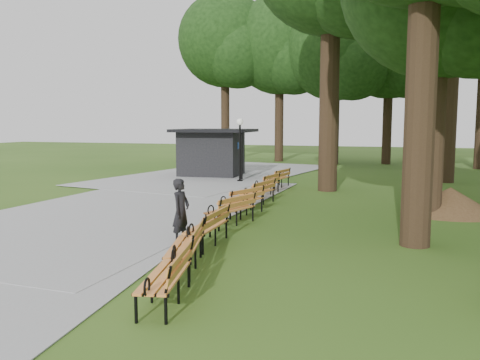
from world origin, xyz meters
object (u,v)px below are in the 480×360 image
(bench_1, at_px, (184,247))
(bench_4, at_px, (241,201))
(bench_7, at_px, (277,179))
(dirt_mound, at_px, (450,201))
(bench_2, at_px, (207,227))
(lamp_post, at_px, (240,136))
(bench_5, at_px, (258,192))
(kiosk, at_px, (211,152))
(bench_6, at_px, (266,184))
(person, at_px, (181,211))
(bench_0, at_px, (165,277))
(bench_3, at_px, (230,210))

(bench_1, distance_m, bench_4, 5.93)
(bench_4, xyz_separation_m, bench_7, (-0.39, 6.41, 0.00))
(dirt_mound, height_order, bench_2, bench_2)
(bench_2, distance_m, bench_7, 10.44)
(lamp_post, relative_size, bench_5, 1.63)
(kiosk, xyz_separation_m, bench_4, (5.05, -10.46, -0.84))
(bench_4, bearing_deg, lamp_post, -142.06)
(bench_4, height_order, bench_6, same)
(bench_2, bearing_deg, bench_4, -174.97)
(person, bearing_deg, bench_7, 5.51)
(bench_4, distance_m, bench_6, 4.28)
(bench_6, bearing_deg, person, 7.71)
(bench_0, relative_size, bench_6, 1.00)
(bench_1, bearing_deg, bench_2, 173.30)
(bench_5, bearing_deg, dirt_mound, 100.74)
(bench_7, bearing_deg, bench_3, 12.83)
(dirt_mound, distance_m, bench_7, 7.97)
(bench_5, bearing_deg, person, 8.91)
(bench_2, distance_m, bench_6, 8.30)
(lamp_post, relative_size, bench_1, 1.63)
(kiosk, bearing_deg, lamp_post, -47.98)
(kiosk, bearing_deg, bench_1, -74.78)
(bench_5, relative_size, bench_6, 1.00)
(person, height_order, bench_1, person)
(bench_1, relative_size, bench_7, 1.00)
(bench_3, bearing_deg, bench_4, -155.69)
(bench_4, bearing_deg, kiosk, -134.46)
(lamp_post, distance_m, bench_0, 16.51)
(person, xyz_separation_m, bench_2, (0.65, 0.01, -0.34))
(bench_5, bearing_deg, bench_2, 15.05)
(bench_2, xyz_separation_m, bench_4, (-0.42, 4.00, 0.00))
(dirt_mound, bearing_deg, bench_1, -125.06)
(bench_0, bearing_deg, bench_5, 174.96)
(bench_4, bearing_deg, bench_3, 26.83)
(bench_3, distance_m, bench_4, 1.64)
(person, relative_size, dirt_mound, 0.63)
(person, bearing_deg, bench_5, 2.80)
(kiosk, bearing_deg, dirt_mound, -40.72)
(lamp_post, height_order, bench_6, lamp_post)
(person, xyz_separation_m, bench_0, (1.43, -3.73, -0.34))
(bench_4, bearing_deg, bench_0, 28.60)
(person, bearing_deg, bench_3, -5.57)
(dirt_mound, bearing_deg, bench_7, 146.89)
(kiosk, relative_size, bench_3, 2.14)
(bench_4, relative_size, bench_7, 1.00)
(bench_7, bearing_deg, person, 9.52)
(kiosk, height_order, bench_3, kiosk)
(person, height_order, lamp_post, lamp_post)
(bench_3, height_order, bench_7, same)
(bench_3, bearing_deg, bench_5, -159.06)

